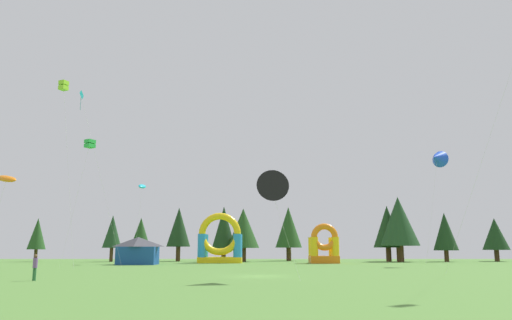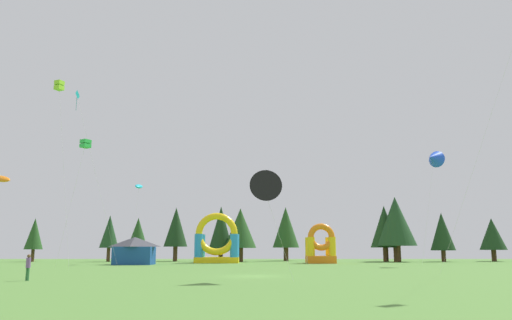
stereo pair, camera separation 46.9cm
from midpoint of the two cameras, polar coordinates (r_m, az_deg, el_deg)
name	(u,v)px [view 2 (the right image)]	position (r m, az deg, el deg)	size (l,w,h in m)	color
ground_plane	(255,276)	(39.66, 0.24, -13.27)	(120.00, 120.00, 0.00)	#548438
kite_black_delta	(267,190)	(34.54, 1.68, -3.49)	(3.13, 2.58, 7.47)	black
kite_blue_delta	(436,158)	(67.02, 20.25, 0.23)	(3.13, 3.08, 14.57)	blue
kite_teal_diamond	(80,99)	(59.55, -19.45, 6.69)	(4.68, 4.29, 19.55)	#0C7F7A
kite_cyan_parafoil	(141,186)	(72.13, -12.90, -2.99)	(1.12, 3.77, 11.41)	#19B7CC
kite_lime_box	(62,86)	(57.79, -21.26, 7.94)	(3.33, 1.77, 19.95)	#8CD826
kite_green_box	(88,144)	(55.60, -18.57, 1.75)	(3.80, 2.72, 13.54)	green
kite_orange_parafoil	(3,179)	(42.81, -26.85, -1.96)	(2.97, 1.74, 7.99)	orange
person_midfield	(31,265)	(37.63, -24.17, -10.98)	(0.41, 0.41, 1.76)	#33723F
inflatable_blue_arch	(219,244)	(73.80, -4.06, -9.69)	(6.40, 4.39, 7.25)	yellow
inflatable_red_slide	(323,249)	(72.98, 7.94, -10.09)	(4.08, 3.88, 5.64)	orange
festival_tent	(137,251)	(68.50, -13.37, -10.14)	(5.00, 3.69, 3.61)	#19478C
tree_row_0	(37,234)	(87.79, -23.77, -7.81)	(2.85, 2.85, 6.92)	#4C331E
tree_row_1	(112,232)	(83.89, -16.10, -7.96)	(3.01, 3.01, 7.38)	#4C331E
tree_row_2	(140,234)	(85.29, -13.03, -8.37)	(3.57, 3.57, 7.12)	#4C331E
tree_row_3	(178,227)	(83.67, -8.78, -7.68)	(3.91, 3.91, 8.80)	#4C331E
tree_row_4	(223,228)	(81.63, -3.62, -7.85)	(3.96, 3.96, 8.91)	#4C331E
tree_row_5	(243,228)	(80.46, -1.37, -7.89)	(5.15, 5.15, 8.48)	#4C331E
tree_row_6	(288,227)	(85.62, 3.89, -7.77)	(4.52, 4.52, 9.11)	#4C331E
tree_row_7	(387,227)	(83.74, 15.04, -7.45)	(4.67, 4.67, 8.97)	#4C331E
tree_row_8	(398,221)	(82.86, 16.25, -6.81)	(6.29, 6.29, 10.29)	#4C331E
tree_row_9	(445,232)	(85.67, 21.09, -7.71)	(3.86, 3.86, 7.79)	#4C331E
tree_row_10	(495,234)	(90.87, 26.00, -7.69)	(4.21, 4.21, 7.00)	#4C331E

